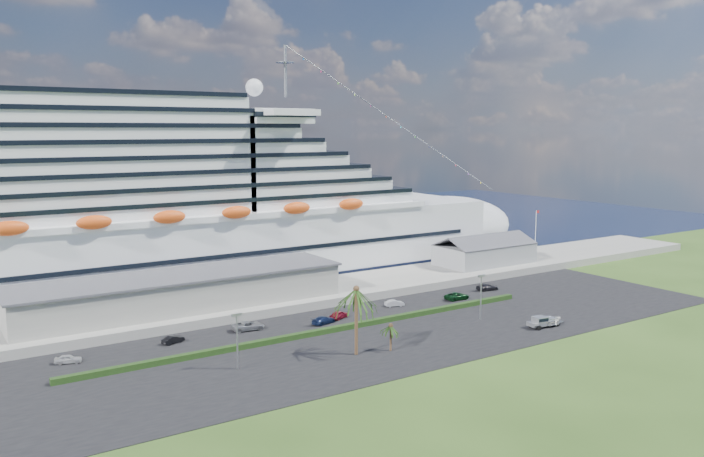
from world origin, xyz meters
TOP-DOWN VIEW (x-y plane):
  - ground at (0.00, 0.00)m, footprint 420.00×420.00m
  - asphalt_lot at (0.00, 11.00)m, footprint 140.00×38.00m
  - wharf at (0.00, 40.00)m, footprint 240.00×20.00m
  - water at (0.00, 130.00)m, footprint 420.00×160.00m
  - cruise_ship at (-21.53, 64.00)m, footprint 191.00×38.00m
  - terminal_building at (-25.00, 40.00)m, footprint 61.00×15.00m
  - port_shed at (52.00, 40.00)m, footprint 24.00×12.31m
  - flagpole at (70.04, 40.00)m, footprint 1.08×0.16m
  - hedge at (-8.00, 16.00)m, footprint 88.00×1.10m
  - lamp_post_left at (-28.00, 8.00)m, footprint 1.60×0.35m
  - lamp_post_right at (20.00, 8.00)m, footprint 1.60×0.35m
  - palm_tall at (-10.00, 4.00)m, footprint 8.82×8.82m
  - palm_short at (-4.50, 2.50)m, footprint 3.53×3.53m
  - parked_car_0 at (-48.09, 24.09)m, footprint 4.12×2.71m
  - parked_car_1 at (-31.84, 24.95)m, footprint 3.97×2.37m
  - parked_car_2 at (-18.54, 25.00)m, footprint 5.93×3.28m
  - parked_car_3 at (-5.63, 21.16)m, footprint 5.05×2.97m
  - parked_car_4 at (-1.46, 22.56)m, footprint 4.62×3.28m
  - parked_car_5 at (12.32, 23.99)m, footprint 4.05×2.34m
  - parked_car_6 at (26.23, 21.28)m, footprint 5.48×2.72m
  - parked_car_7 at (37.16, 23.79)m, footprint 5.31×2.91m
  - pickup_truck at (25.41, -1.79)m, footprint 5.92×2.83m
  - boat_trailer at (27.75, -2.15)m, footprint 5.58×4.03m

SIDE VIEW (x-z plane):
  - ground at x=0.00m, z-range 0.00..0.00m
  - water at x=0.00m, z-range 0.00..0.02m
  - asphalt_lot at x=0.00m, z-range 0.00..0.12m
  - hedge at x=-8.00m, z-range 0.12..1.02m
  - parked_car_1 at x=-31.84m, z-range 0.12..1.36m
  - parked_car_5 at x=12.32m, z-range 0.12..1.38m
  - parked_car_0 at x=-48.09m, z-range 0.12..1.42m
  - parked_car_3 at x=-5.63m, z-range 0.12..1.49m
  - parked_car_7 at x=37.16m, z-range 0.12..1.58m
  - parked_car_4 at x=-1.46m, z-range 0.12..1.58m
  - parked_car_6 at x=26.23m, z-range 0.12..1.61m
  - wharf at x=0.00m, z-range 0.00..1.80m
  - parked_car_2 at x=-18.54m, z-range 0.12..1.69m
  - boat_trailer at x=27.75m, z-range 0.37..1.93m
  - pickup_truck at x=25.41m, z-range 0.22..2.22m
  - palm_short at x=-4.50m, z-range 1.38..5.95m
  - port_shed at x=52.00m, z-range 0.71..8.08m
  - terminal_building at x=-25.00m, z-range 1.86..8.16m
  - lamp_post_left at x=-28.00m, z-range 1.21..9.48m
  - lamp_post_right at x=20.00m, z-range 1.21..9.48m
  - flagpole at x=70.04m, z-range 2.27..14.27m
  - palm_tall at x=-10.00m, z-range 3.64..14.77m
  - cruise_ship at x=-21.53m, z-range -10.31..43.69m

